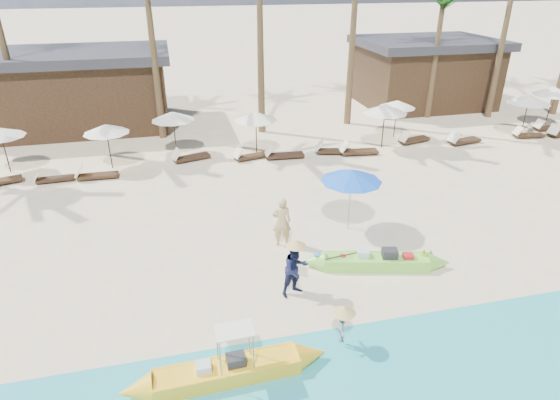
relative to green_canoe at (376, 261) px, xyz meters
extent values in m
plane|color=beige|center=(-2.87, 0.17, -0.22)|extent=(240.00, 240.00, 0.00)
cube|color=#70CF3F|center=(0.00, 0.00, -0.03)|extent=(3.27, 1.43, 0.38)
cube|color=white|center=(0.00, 0.00, -0.01)|extent=(2.79, 1.14, 0.17)
cube|color=#262628|center=(0.39, -0.10, 0.26)|extent=(0.53, 0.45, 0.35)
cube|color=silver|center=(-0.38, 0.15, 0.22)|extent=(0.42, 0.38, 0.28)
cube|color=red|center=(0.92, -0.28, 0.19)|extent=(0.36, 0.32, 0.22)
cylinder|color=red|center=(-0.97, 0.30, 0.12)|extent=(0.22, 0.22, 0.09)
cylinder|color=#262628|center=(-1.24, 0.26, 0.12)|extent=(0.20, 0.20, 0.08)
sphere|color=tan|center=(-1.52, 0.38, 0.17)|extent=(0.18, 0.18, 0.18)
cylinder|color=yellow|center=(1.44, -0.28, 0.17)|extent=(0.14, 0.14, 0.18)
cylinder|color=yellow|center=(1.64, -0.32, 0.17)|extent=(0.14, 0.14, 0.18)
cube|color=yellow|center=(-5.03, -3.32, -0.02)|extent=(3.31, 0.80, 0.39)
cube|color=white|center=(-5.03, -3.32, 0.00)|extent=(2.84, 0.59, 0.18)
cube|color=#262628|center=(-4.83, -3.31, 0.24)|extent=(0.43, 0.35, 0.31)
cube|color=silver|center=(-5.55, -3.33, 0.22)|extent=(0.34, 0.30, 0.27)
cube|color=#EAE5C6|center=(-4.83, -3.31, 1.13)|extent=(0.85, 0.60, 0.03)
imported|color=tan|center=(-2.50, 2.00, 0.65)|extent=(0.67, 0.48, 1.74)
imported|color=#141938|center=(-2.75, -0.67, 0.60)|extent=(0.96, 0.86, 1.64)
imported|color=gray|center=(-2.17, -2.92, 0.40)|extent=(0.51, 0.64, 0.88)
cylinder|color=#99999E|center=(0.06, 2.52, 0.88)|extent=(0.05, 0.05, 2.20)
cone|color=blue|center=(0.06, 2.52, 1.83)|extent=(2.11, 2.11, 0.43)
cylinder|color=#3B2918|center=(-13.06, 10.92, 0.80)|extent=(0.05, 0.05, 2.05)
cone|color=#EAE5C6|center=(-13.06, 10.92, 1.68)|extent=(2.05, 2.05, 0.41)
cube|color=#3B2918|center=(-13.12, 9.55, -0.07)|extent=(1.81, 1.02, 0.12)
cylinder|color=#3B2918|center=(-8.59, 10.40, 0.80)|extent=(0.05, 0.05, 2.04)
cone|color=#EAE5C6|center=(-8.59, 10.40, 1.68)|extent=(2.04, 2.04, 0.41)
cube|color=#3B2918|center=(-10.87, 9.33, -0.08)|extent=(1.56, 0.60, 0.11)
cube|color=#EAE5C6|center=(-11.54, 9.28, 0.19)|extent=(0.38, 0.52, 0.45)
cube|color=#3B2918|center=(-9.09, 9.24, -0.07)|extent=(1.69, 0.57, 0.12)
cube|color=#EAE5C6|center=(-9.83, 9.25, 0.23)|extent=(0.38, 0.55, 0.49)
cylinder|color=#3B2918|center=(-5.61, 11.58, 0.83)|extent=(0.05, 0.05, 2.11)
cone|color=#EAE5C6|center=(-5.61, 11.58, 1.74)|extent=(2.11, 2.11, 0.42)
cube|color=#3B2918|center=(-4.91, 10.54, -0.07)|extent=(1.82, 1.02, 0.12)
cube|color=#EAE5C6|center=(-5.64, 10.33, 0.24)|extent=(0.53, 0.65, 0.50)
cylinder|color=#3B2918|center=(-1.70, 10.64, 0.83)|extent=(0.05, 0.05, 2.10)
cone|color=#EAE5C6|center=(-1.70, 10.64, 1.73)|extent=(2.10, 2.10, 0.42)
cube|color=#3B2918|center=(-2.09, 10.04, -0.08)|extent=(1.67, 0.89, 0.11)
cube|color=#EAE5C6|center=(-2.77, 9.87, 0.20)|extent=(0.47, 0.59, 0.47)
cube|color=#3B2918|center=(-0.45, 9.75, -0.06)|extent=(1.84, 0.68, 0.13)
cube|color=#EAE5C6|center=(-1.25, 9.79, 0.26)|extent=(0.44, 0.61, 0.53)
cylinder|color=#3B2918|center=(4.75, 10.02, 0.90)|extent=(0.06, 0.06, 2.23)
cone|color=#EAE5C6|center=(4.75, 10.02, 1.85)|extent=(2.23, 2.23, 0.45)
cube|color=#3B2918|center=(2.08, 9.78, -0.07)|extent=(1.81, 0.94, 0.12)
cube|color=#EAE5C6|center=(1.34, 9.95, 0.24)|extent=(0.51, 0.63, 0.51)
cube|color=#3B2918|center=(3.27, 9.39, -0.06)|extent=(1.87, 0.77, 0.13)
cube|color=#EAE5C6|center=(2.47, 9.47, 0.26)|extent=(0.46, 0.63, 0.53)
cylinder|color=#3B2918|center=(6.18, 11.55, 0.77)|extent=(0.05, 0.05, 1.98)
cone|color=#EAE5C6|center=(6.18, 11.55, 1.62)|extent=(1.98, 1.98, 0.40)
cube|color=#3B2918|center=(6.81, 10.41, -0.06)|extent=(1.86, 1.00, 0.12)
cube|color=#EAE5C6|center=(6.05, 10.22, 0.25)|extent=(0.53, 0.65, 0.52)
cylinder|color=#3B2918|center=(13.06, 10.00, 0.90)|extent=(0.06, 0.06, 2.25)
cone|color=#EAE5C6|center=(13.06, 10.00, 1.87)|extent=(2.25, 2.25, 0.45)
cube|color=#3B2918|center=(9.32, 9.64, -0.06)|extent=(1.89, 0.92, 0.13)
cube|color=#EAE5C6|center=(8.54, 9.49, 0.26)|extent=(0.51, 0.65, 0.53)
cube|color=#3B2918|center=(13.35, 9.69, -0.08)|extent=(1.67, 0.75, 0.11)
cube|color=#EAE5C6|center=(12.65, 9.80, 0.21)|extent=(0.43, 0.57, 0.47)
cylinder|color=#3B2918|center=(15.66, 11.19, 0.92)|extent=(0.06, 0.06, 2.27)
cone|color=#EAE5C6|center=(15.66, 11.19, 1.89)|extent=(2.27, 2.27, 0.45)
cube|color=#EAE5C6|center=(14.61, 9.40, 0.24)|extent=(0.50, 0.64, 0.51)
cube|color=#3B2918|center=(15.36, 10.60, -0.07)|extent=(1.65, 0.56, 0.12)
cube|color=#EAE5C6|center=(14.64, 10.59, 0.22)|extent=(0.38, 0.54, 0.48)
cone|color=brown|center=(-13.32, 15.25, 5.23)|extent=(0.40, 0.40, 10.89)
cone|color=brown|center=(-6.23, 14.44, 4.82)|extent=(0.40, 0.40, 10.08)
cone|color=brown|center=(-0.72, 14.18, 5.41)|extent=(0.40, 0.40, 11.26)
cone|color=brown|center=(4.58, 14.55, 6.36)|extent=(0.40, 0.40, 13.16)
cone|color=brown|center=(9.97, 14.69, 3.82)|extent=(0.40, 0.40, 8.07)
cone|color=brown|center=(13.70, 13.85, 5.10)|extent=(0.40, 0.40, 10.64)
cube|color=#3B2918|center=(-10.87, 17.67, 1.68)|extent=(10.00, 6.00, 3.80)
cube|color=#2D2D33|center=(-10.87, 17.67, 3.83)|extent=(10.80, 6.60, 0.50)
cube|color=#3B2918|center=(11.13, 17.67, 1.68)|extent=(8.00, 6.00, 3.80)
cube|color=#2D2D33|center=(11.13, 17.67, 3.83)|extent=(8.80, 6.60, 0.50)
camera|label=1|loc=(-5.66, -11.07, 8.05)|focal=30.00mm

